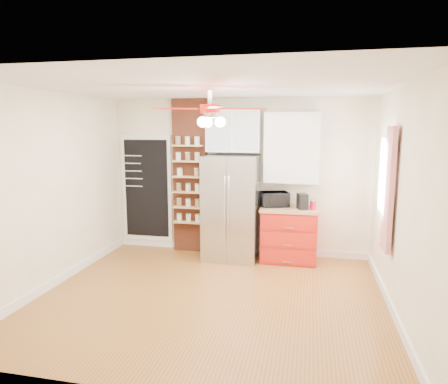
% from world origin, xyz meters
% --- Properties ---
extents(floor, '(4.50, 4.50, 0.00)m').
position_xyz_m(floor, '(0.00, 0.00, 0.00)').
color(floor, '#9A6027').
rests_on(floor, ground).
extents(ceiling, '(4.50, 4.50, 0.00)m').
position_xyz_m(ceiling, '(0.00, 0.00, 2.70)').
color(ceiling, white).
rests_on(ceiling, wall_back).
extents(wall_back, '(4.50, 0.02, 2.70)m').
position_xyz_m(wall_back, '(0.00, 2.00, 1.35)').
color(wall_back, '#FFF8CD').
rests_on(wall_back, floor).
extents(wall_front, '(4.50, 0.02, 2.70)m').
position_xyz_m(wall_front, '(0.00, -2.00, 1.35)').
color(wall_front, '#FFF8CD').
rests_on(wall_front, floor).
extents(wall_left, '(0.02, 4.00, 2.70)m').
position_xyz_m(wall_left, '(-2.25, 0.00, 1.35)').
color(wall_left, '#FFF8CD').
rests_on(wall_left, floor).
extents(wall_right, '(0.02, 4.00, 2.70)m').
position_xyz_m(wall_right, '(2.25, 0.00, 1.35)').
color(wall_right, '#FFF8CD').
rests_on(wall_right, floor).
extents(chalkboard, '(0.95, 0.05, 1.95)m').
position_xyz_m(chalkboard, '(-1.70, 1.96, 1.10)').
color(chalkboard, white).
rests_on(chalkboard, wall_back).
extents(brick_pillar, '(0.60, 0.16, 2.70)m').
position_xyz_m(brick_pillar, '(-0.85, 1.92, 1.35)').
color(brick_pillar, brown).
rests_on(brick_pillar, floor).
extents(fridge, '(0.90, 0.70, 1.75)m').
position_xyz_m(fridge, '(-0.05, 1.63, 0.88)').
color(fridge, '#AAAAAE').
rests_on(fridge, floor).
extents(upper_glass_cabinet, '(0.90, 0.35, 0.70)m').
position_xyz_m(upper_glass_cabinet, '(-0.05, 1.82, 2.15)').
color(upper_glass_cabinet, white).
rests_on(upper_glass_cabinet, wall_back).
extents(red_cabinet, '(0.94, 0.64, 0.90)m').
position_xyz_m(red_cabinet, '(0.92, 1.68, 0.45)').
color(red_cabinet, red).
rests_on(red_cabinet, floor).
extents(upper_shelf_unit, '(0.90, 0.30, 1.15)m').
position_xyz_m(upper_shelf_unit, '(0.92, 1.85, 1.88)').
color(upper_shelf_unit, white).
rests_on(upper_shelf_unit, wall_back).
extents(window, '(0.04, 0.75, 1.05)m').
position_xyz_m(window, '(2.23, 0.90, 1.55)').
color(window, white).
rests_on(window, wall_right).
extents(curtain, '(0.06, 0.40, 1.55)m').
position_xyz_m(curtain, '(2.18, 0.35, 1.45)').
color(curtain, red).
rests_on(curtain, wall_right).
extents(ceiling_fan, '(1.40, 1.40, 0.44)m').
position_xyz_m(ceiling_fan, '(0.00, 0.00, 2.42)').
color(ceiling_fan, silver).
rests_on(ceiling_fan, ceiling).
extents(toaster_oven, '(0.52, 0.43, 0.25)m').
position_xyz_m(toaster_oven, '(0.66, 1.76, 1.02)').
color(toaster_oven, black).
rests_on(toaster_oven, red_cabinet).
extents(coffee_maker, '(0.20, 0.26, 0.25)m').
position_xyz_m(coffee_maker, '(1.12, 1.65, 1.02)').
color(coffee_maker, black).
rests_on(coffee_maker, red_cabinet).
extents(canister_left, '(0.11, 0.11, 0.15)m').
position_xyz_m(canister_left, '(1.29, 1.60, 0.97)').
color(canister_left, '#A50926').
rests_on(canister_left, red_cabinet).
extents(canister_right, '(0.11, 0.11, 0.15)m').
position_xyz_m(canister_right, '(1.29, 1.75, 0.97)').
color(canister_right, '#B31D09').
rests_on(canister_right, red_cabinet).
extents(pantry_jar_oats, '(0.13, 0.13, 0.13)m').
position_xyz_m(pantry_jar_oats, '(-1.00, 1.77, 1.44)').
color(pantry_jar_oats, beige).
rests_on(pantry_jar_oats, brick_pillar).
extents(pantry_jar_beans, '(0.10, 0.10, 0.13)m').
position_xyz_m(pantry_jar_beans, '(-0.69, 1.77, 1.44)').
color(pantry_jar_beans, '#9A704E').
rests_on(pantry_jar_beans, brick_pillar).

